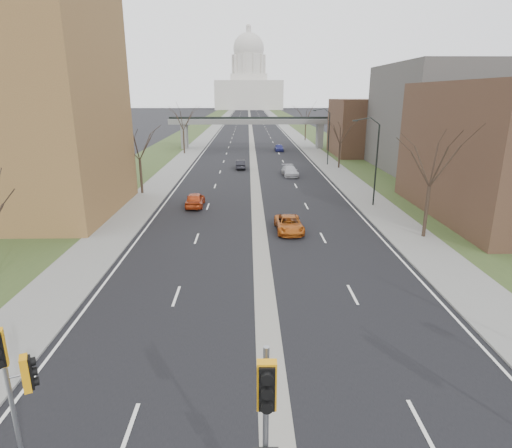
{
  "coord_description": "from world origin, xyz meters",
  "views": [
    {
      "loc": [
        -0.91,
        -9.94,
        10.95
      ],
      "look_at": [
        -0.49,
        12.24,
        4.18
      ],
      "focal_mm": 30.0,
      "sensor_mm": 36.0,
      "label": 1
    }
  ],
  "objects_px": {
    "car_right_mid": "(290,171)",
    "car_right_far": "(279,148)",
    "car_left_near": "(195,199)",
    "car_left_far": "(241,164)",
    "car_right_near": "(289,224)",
    "signal_pole_median": "(266,416)",
    "signal_pole_left": "(12,371)"
  },
  "relations": [
    {
      "from": "car_right_mid",
      "to": "car_right_far",
      "type": "relative_size",
      "value": 1.17
    },
    {
      "from": "car_left_near",
      "to": "car_left_far",
      "type": "xyz_separation_m",
      "value": [
        4.28,
        22.7,
        -0.07
      ]
    },
    {
      "from": "car_right_mid",
      "to": "car_right_far",
      "type": "height_order",
      "value": "car_right_far"
    },
    {
      "from": "car_left_near",
      "to": "car_right_mid",
      "type": "xyz_separation_m",
      "value": [
        11.17,
        16.64,
        -0.04
      ]
    },
    {
      "from": "car_right_near",
      "to": "car_right_far",
      "type": "xyz_separation_m",
      "value": [
        2.85,
        51.92,
        0.06
      ]
    },
    {
      "from": "car_right_mid",
      "to": "car_right_near",
      "type": "bearing_deg",
      "value": -99.67
    },
    {
      "from": "signal_pole_median",
      "to": "car_left_near",
      "type": "height_order",
      "value": "signal_pole_median"
    },
    {
      "from": "car_right_near",
      "to": "car_left_far",
      "type": "bearing_deg",
      "value": 96.06
    },
    {
      "from": "car_right_far",
      "to": "car_right_near",
      "type": "bearing_deg",
      "value": -93.49
    },
    {
      "from": "signal_pole_left",
      "to": "car_left_far",
      "type": "bearing_deg",
      "value": 59.74
    },
    {
      "from": "signal_pole_left",
      "to": "car_left_far",
      "type": "distance_m",
      "value": 54.52
    },
    {
      "from": "signal_pole_left",
      "to": "car_left_near",
      "type": "bearing_deg",
      "value": 63.15
    },
    {
      "from": "car_left_far",
      "to": "car_right_far",
      "type": "bearing_deg",
      "value": -109.52
    },
    {
      "from": "signal_pole_left",
      "to": "car_right_mid",
      "type": "height_order",
      "value": "signal_pole_left"
    },
    {
      "from": "car_left_near",
      "to": "car_right_far",
      "type": "distance_m",
      "value": 45.07
    },
    {
      "from": "car_right_mid",
      "to": "car_right_far",
      "type": "bearing_deg",
      "value": 85.02
    },
    {
      "from": "car_left_far",
      "to": "signal_pole_median",
      "type": "bearing_deg",
      "value": 91.27
    },
    {
      "from": "signal_pole_left",
      "to": "car_right_near",
      "type": "distance_m",
      "value": 25.37
    },
    {
      "from": "signal_pole_left",
      "to": "signal_pole_median",
      "type": "height_order",
      "value": "signal_pole_median"
    },
    {
      "from": "signal_pole_left",
      "to": "car_left_near",
      "type": "height_order",
      "value": "signal_pole_left"
    },
    {
      "from": "signal_pole_median",
      "to": "car_right_far",
      "type": "distance_m",
      "value": 77.73
    },
    {
      "from": "signal_pole_median",
      "to": "car_left_far",
      "type": "relative_size",
      "value": 1.34
    },
    {
      "from": "car_left_far",
      "to": "car_right_mid",
      "type": "height_order",
      "value": "car_right_mid"
    },
    {
      "from": "signal_pole_left",
      "to": "car_right_near",
      "type": "relative_size",
      "value": 1.11
    },
    {
      "from": "signal_pole_median",
      "to": "car_right_near",
      "type": "bearing_deg",
      "value": 84.34
    },
    {
      "from": "car_left_far",
      "to": "car_right_far",
      "type": "relative_size",
      "value": 0.99
    },
    {
      "from": "car_right_near",
      "to": "car_right_far",
      "type": "bearing_deg",
      "value": 84.76
    },
    {
      "from": "signal_pole_median",
      "to": "car_left_near",
      "type": "relative_size",
      "value": 1.26
    },
    {
      "from": "car_left_near",
      "to": "car_right_mid",
      "type": "bearing_deg",
      "value": -123.81
    },
    {
      "from": "car_right_near",
      "to": "car_right_far",
      "type": "height_order",
      "value": "car_right_far"
    },
    {
      "from": "signal_pole_median",
      "to": "car_left_far",
      "type": "height_order",
      "value": "signal_pole_median"
    },
    {
      "from": "car_right_near",
      "to": "car_right_mid",
      "type": "xyz_separation_m",
      "value": [
        2.43,
        25.0,
        0.05
      ]
    }
  ]
}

